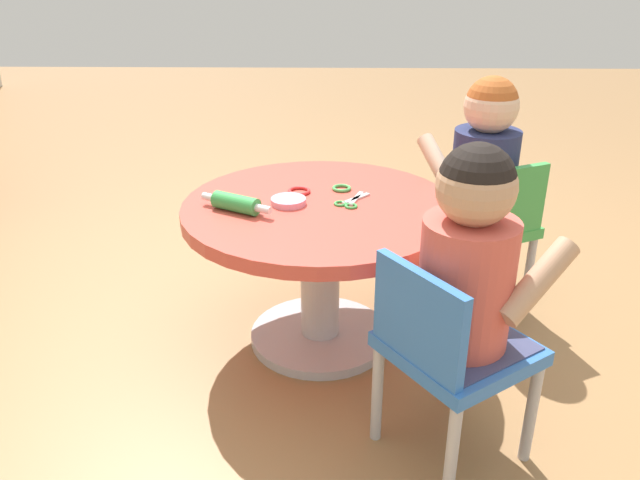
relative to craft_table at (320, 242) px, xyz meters
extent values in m
plane|color=#9E7247|center=(0.00, 0.00, -0.34)|extent=(10.00, 10.00, 0.00)
cylinder|color=silver|center=(0.00, 0.00, -0.33)|extent=(0.44, 0.44, 0.03)
cylinder|color=silver|center=(0.00, 0.00, -0.13)|extent=(0.12, 0.12, 0.43)
cylinder|color=#D84C3F|center=(0.00, 0.00, 0.10)|extent=(0.81, 0.81, 0.04)
cylinder|color=#B7B7BC|center=(-0.51, -0.51, -0.20)|extent=(0.03, 0.03, 0.28)
cylinder|color=#B7B7BC|center=(-0.30, -0.36, -0.20)|extent=(0.03, 0.03, 0.28)
cylinder|color=#B7B7BC|center=(-0.66, -0.30, -0.20)|extent=(0.03, 0.03, 0.28)
cylinder|color=#B7B7BC|center=(-0.45, -0.15, -0.20)|extent=(0.03, 0.03, 0.28)
cube|color=blue|center=(-0.48, -0.33, -0.05)|extent=(0.42, 0.42, 0.04)
cube|color=blue|center=(-0.56, -0.22, 0.08)|extent=(0.24, 0.17, 0.22)
cube|color=#3F4772|center=(-0.48, -0.33, -0.04)|extent=(0.37, 0.38, 0.04)
cylinder|color=#D8594C|center=(-0.48, -0.33, 0.13)|extent=(0.21, 0.21, 0.30)
sphere|color=tan|center=(-0.48, -0.33, 0.35)|extent=(0.17, 0.17, 0.17)
sphere|color=black|center=(-0.48, -0.33, 0.37)|extent=(0.16, 0.16, 0.16)
cylinder|color=tan|center=(-0.51, -0.48, 0.15)|extent=(0.17, 0.21, 0.17)
cylinder|color=tan|center=(-0.33, -0.35, 0.15)|extent=(0.17, 0.21, 0.17)
cylinder|color=#B7B7BC|center=(0.42, -0.59, -0.20)|extent=(0.03, 0.03, 0.28)
cylinder|color=#B7B7BC|center=(0.31, -0.35, -0.20)|extent=(0.03, 0.03, 0.28)
cylinder|color=#B7B7BC|center=(0.19, -0.70, -0.20)|extent=(0.03, 0.03, 0.28)
cylinder|color=#B7B7BC|center=(0.08, -0.46, -0.20)|extent=(0.03, 0.03, 0.28)
cube|color=green|center=(0.25, -0.53, -0.05)|extent=(0.40, 0.40, 0.04)
cube|color=green|center=(0.13, -0.58, 0.08)|extent=(0.14, 0.25, 0.22)
cube|color=#3F4772|center=(0.25, -0.53, -0.04)|extent=(0.36, 0.35, 0.04)
cylinder|color=navy|center=(0.25, -0.53, 0.13)|extent=(0.21, 0.21, 0.30)
sphere|color=beige|center=(0.25, -0.53, 0.35)|extent=(0.17, 0.17, 0.17)
sphere|color=#B25926|center=(0.25, -0.53, 0.37)|extent=(0.16, 0.16, 0.16)
cylinder|color=beige|center=(0.39, -0.58, 0.15)|extent=(0.22, 0.14, 0.17)
cylinder|color=beige|center=(0.29, -0.38, 0.15)|extent=(0.22, 0.14, 0.17)
cylinder|color=green|center=(-0.06, 0.23, 0.15)|extent=(0.11, 0.15, 0.05)
cylinder|color=white|center=(-0.02, 0.32, 0.15)|extent=(0.04, 0.05, 0.02)
cylinder|color=white|center=(-0.11, 0.15, 0.15)|extent=(0.04, 0.05, 0.02)
cube|color=silver|center=(0.03, -0.11, 0.13)|extent=(0.11, 0.05, 0.01)
cube|color=silver|center=(0.03, -0.11, 0.13)|extent=(0.09, 0.09, 0.01)
torus|color=green|center=(-0.03, -0.09, 0.13)|extent=(0.05, 0.05, 0.01)
torus|color=green|center=(-0.01, -0.06, 0.13)|extent=(0.05, 0.05, 0.01)
cylinder|color=pink|center=(-0.01, 0.09, 0.13)|extent=(0.10, 0.10, 0.02)
torus|color=#4CB259|center=(0.12, -0.06, 0.13)|extent=(0.06, 0.06, 0.01)
torus|color=red|center=(0.09, 0.07, 0.13)|extent=(0.07, 0.07, 0.01)
camera|label=1|loc=(-1.72, -0.03, 0.80)|focal=35.69mm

